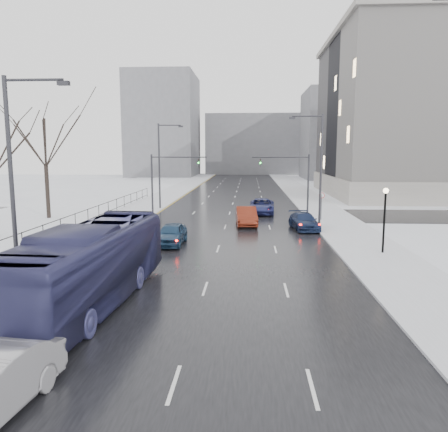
% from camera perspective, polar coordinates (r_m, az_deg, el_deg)
% --- Properties ---
extents(road, '(16.00, 150.00, 0.04)m').
position_cam_1_polar(road, '(59.20, 1.23, 1.84)').
color(road, black).
rests_on(road, ground).
extents(cross_road, '(130.00, 10.00, 0.04)m').
position_cam_1_polar(cross_road, '(47.30, 0.69, 0.19)').
color(cross_road, black).
rests_on(cross_road, ground).
extents(sidewalk_left, '(5.00, 150.00, 0.16)m').
position_cam_1_polar(sidewalk_left, '(60.49, -8.77, 1.94)').
color(sidewalk_left, silver).
rests_on(sidewalk_left, ground).
extents(sidewalk_right, '(5.00, 150.00, 0.16)m').
position_cam_1_polar(sidewalk_right, '(59.74, 11.35, 1.79)').
color(sidewalk_right, silver).
rests_on(sidewalk_right, ground).
extents(park_strip, '(14.00, 150.00, 0.12)m').
position_cam_1_polar(park_strip, '(63.16, -17.23, 1.91)').
color(park_strip, white).
rests_on(park_strip, ground).
extents(tree_park_e, '(9.45, 9.45, 13.50)m').
position_cam_1_polar(tree_park_e, '(47.85, -21.88, -0.35)').
color(tree_park_e, black).
rests_on(tree_park_e, ground).
extents(iron_fence, '(0.06, 70.00, 1.30)m').
position_cam_1_polar(iron_fence, '(33.04, -24.05, -2.55)').
color(iron_fence, black).
rests_on(iron_fence, sidewalk_left).
extents(streetlight_r_mid, '(2.95, 0.25, 10.00)m').
position_cam_1_polar(streetlight_r_mid, '(39.25, 12.23, 6.53)').
color(streetlight_r_mid, '#2D2D33').
rests_on(streetlight_r_mid, ground).
extents(streetlight_l_near, '(2.95, 0.25, 10.00)m').
position_cam_1_polar(streetlight_l_near, '(21.45, -25.51, 4.53)').
color(streetlight_l_near, '#2D2D33').
rests_on(streetlight_l_near, ground).
extents(streetlight_l_far, '(2.95, 0.25, 10.00)m').
position_cam_1_polar(streetlight_l_far, '(51.82, -8.22, 7.03)').
color(streetlight_l_far, '#2D2D33').
rests_on(streetlight_l_far, ground).
extents(lamppost_r_mid, '(0.36, 0.36, 4.28)m').
position_cam_1_polar(lamppost_r_mid, '(30.34, 20.26, 0.64)').
color(lamppost_r_mid, black).
rests_on(lamppost_r_mid, sidewalk_right).
extents(mast_signal_right, '(6.10, 0.33, 6.50)m').
position_cam_1_polar(mast_signal_right, '(47.13, 9.67, 5.03)').
color(mast_signal_right, '#2D2D33').
rests_on(mast_signal_right, ground).
extents(mast_signal_left, '(6.10, 0.33, 6.50)m').
position_cam_1_polar(mast_signal_left, '(47.79, -8.14, 5.11)').
color(mast_signal_left, '#2D2D33').
rests_on(mast_signal_left, ground).
extents(no_uturn_sign, '(0.60, 0.06, 2.70)m').
position_cam_1_polar(no_uturn_sign, '(43.58, 12.63, 2.31)').
color(no_uturn_sign, '#2D2D33').
rests_on(no_uturn_sign, sidewalk_right).
extents(bldg_far_right, '(24.00, 20.00, 22.00)m').
position_cam_1_polar(bldg_far_right, '(116.75, 16.38, 10.12)').
color(bldg_far_right, slate).
rests_on(bldg_far_right, ground).
extents(bldg_far_left, '(18.00, 22.00, 28.00)m').
position_cam_1_polar(bldg_far_left, '(126.32, -7.86, 11.58)').
color(bldg_far_left, slate).
rests_on(bldg_far_left, ground).
extents(bldg_far_center, '(30.00, 18.00, 18.00)m').
position_cam_1_polar(bldg_far_center, '(138.80, 4.15, 9.27)').
color(bldg_far_center, slate).
rests_on(bldg_far_center, ground).
extents(bus, '(3.75, 13.03, 3.59)m').
position_cam_1_polar(bus, '(20.10, -17.11, -6.17)').
color(bus, navy).
rests_on(bus, road).
extents(sedan_center_near, '(1.95, 4.65, 1.57)m').
position_cam_1_polar(sedan_center_near, '(32.05, -6.89, -2.34)').
color(sedan_center_near, navy).
rests_on(sedan_center_near, road).
extents(sedan_right_near, '(2.19, 5.31, 1.71)m').
position_cam_1_polar(sedan_right_near, '(40.23, 2.92, -0.01)').
color(sedan_right_near, maroon).
rests_on(sedan_right_near, road).
extents(sedan_right_cross, '(3.05, 6.03, 1.63)m').
position_cam_1_polar(sedan_right_cross, '(48.00, 4.92, 1.28)').
color(sedan_right_cross, navy).
rests_on(sedan_right_cross, road).
extents(sedan_right_far, '(2.61, 5.15, 1.43)m').
position_cam_1_polar(sedan_right_far, '(38.72, 10.41, -0.68)').
color(sedan_right_far, '#172345').
rests_on(sedan_right_far, road).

